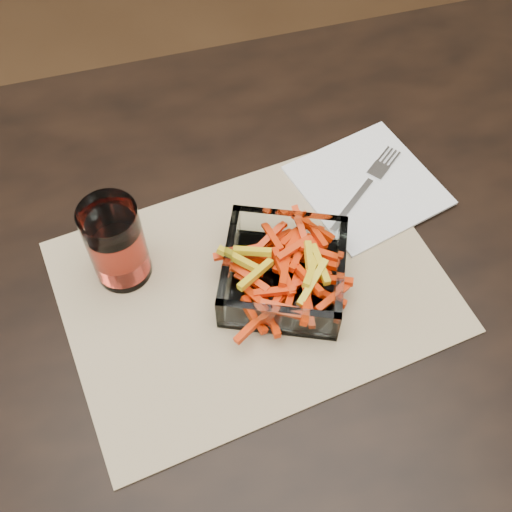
{
  "coord_description": "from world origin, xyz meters",
  "views": [
    {
      "loc": [
        -0.18,
        -0.37,
        1.43
      ],
      "look_at": [
        -0.07,
        0.03,
        0.78
      ],
      "focal_mm": 45.0,
      "sensor_mm": 36.0,
      "label": 1
    }
  ],
  "objects_px": {
    "tumbler": "(117,245)",
    "fork": "(367,184)",
    "dining_table": "(310,310)",
    "glass_bowl": "(283,273)"
  },
  "relations": [
    {
      "from": "tumbler",
      "to": "dining_table",
      "type": "bearing_deg",
      "value": -17.65
    },
    {
      "from": "tumbler",
      "to": "fork",
      "type": "xyz_separation_m",
      "value": [
        0.34,
        0.04,
        -0.05
      ]
    },
    {
      "from": "dining_table",
      "to": "tumbler",
      "type": "bearing_deg",
      "value": 162.35
    },
    {
      "from": "glass_bowl",
      "to": "fork",
      "type": "xyz_separation_m",
      "value": [
        0.15,
        0.11,
        -0.02
      ]
    },
    {
      "from": "dining_table",
      "to": "tumbler",
      "type": "distance_m",
      "value": 0.28
    },
    {
      "from": "fork",
      "to": "dining_table",
      "type": "bearing_deg",
      "value": -83.44
    },
    {
      "from": "glass_bowl",
      "to": "tumbler",
      "type": "bearing_deg",
      "value": 158.9
    },
    {
      "from": "tumbler",
      "to": "fork",
      "type": "relative_size",
      "value": 0.87
    },
    {
      "from": "tumbler",
      "to": "glass_bowl",
      "type": "bearing_deg",
      "value": -21.1
    },
    {
      "from": "dining_table",
      "to": "glass_bowl",
      "type": "height_order",
      "value": "glass_bowl"
    }
  ]
}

